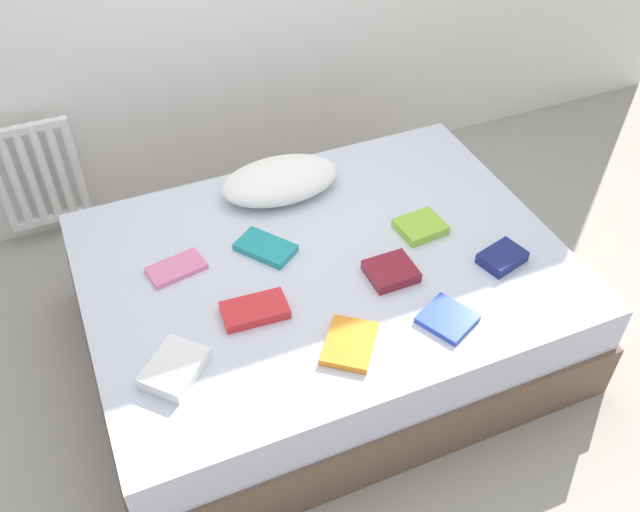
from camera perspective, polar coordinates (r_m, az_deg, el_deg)
ground_plane at (r=3.25m, az=0.35°, el=-6.76°), size 8.00×8.00×0.00m
bed at (r=3.07m, az=0.36°, el=-3.77°), size 2.00×1.50×0.50m
radiator at (r=3.76m, az=-22.04°, el=6.09°), size 0.41×0.04×0.58m
pillow at (r=3.21m, az=-3.29°, el=6.21°), size 0.55×0.33×0.13m
textbook_lime at (r=3.05m, az=8.22°, el=2.40°), size 0.21×0.18×0.04m
textbook_orange at (r=2.57m, az=2.45°, el=-7.16°), size 0.28×0.29×0.03m
textbook_maroon at (r=2.82m, az=5.83°, el=-1.26°), size 0.19×0.17×0.05m
textbook_white at (r=2.53m, az=-11.79°, el=-8.96°), size 0.28×0.28×0.05m
textbook_pink at (r=2.90m, az=-11.68°, el=-0.98°), size 0.25×0.17×0.02m
textbook_navy at (r=2.96m, az=14.67°, el=-0.12°), size 0.21×0.17×0.05m
textbook_teal at (r=2.93m, az=-4.48°, el=0.69°), size 0.26×0.28×0.03m
textbook_blue at (r=2.69m, az=10.38°, el=-5.06°), size 0.24×0.25×0.02m
textbook_red at (r=2.68m, az=-5.36°, el=-4.43°), size 0.26×0.16×0.04m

